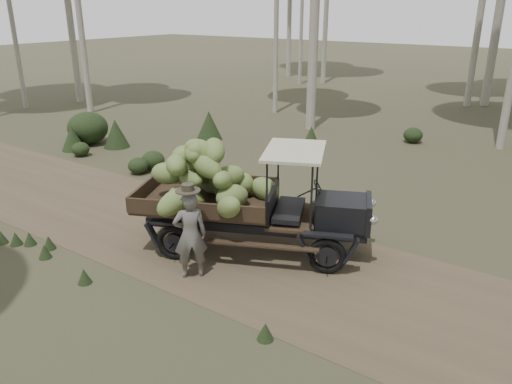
# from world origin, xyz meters

# --- Properties ---
(ground) EXTENTS (120.00, 120.00, 0.00)m
(ground) POSITION_xyz_m (0.00, 0.00, 0.00)
(ground) COLOR #473D2B
(ground) RESTS_ON ground
(dirt_track) EXTENTS (70.00, 4.00, 0.01)m
(dirt_track) POSITION_xyz_m (0.00, 0.00, 0.00)
(dirt_track) COLOR brown
(dirt_track) RESTS_ON ground
(banana_truck) EXTENTS (5.02, 3.49, 2.48)m
(banana_truck) POSITION_xyz_m (-0.83, 0.08, 1.41)
(banana_truck) COLOR black
(banana_truck) RESTS_ON ground
(farmer) EXTENTS (0.73, 0.74, 1.87)m
(farmer) POSITION_xyz_m (-0.64, -1.30, 0.89)
(farmer) COLOR #5D5A55
(farmer) RESTS_ON ground
(undergrowth) EXTENTS (22.68, 23.27, 1.38)m
(undergrowth) POSITION_xyz_m (1.88, -0.52, 0.54)
(undergrowth) COLOR #233319
(undergrowth) RESTS_ON ground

